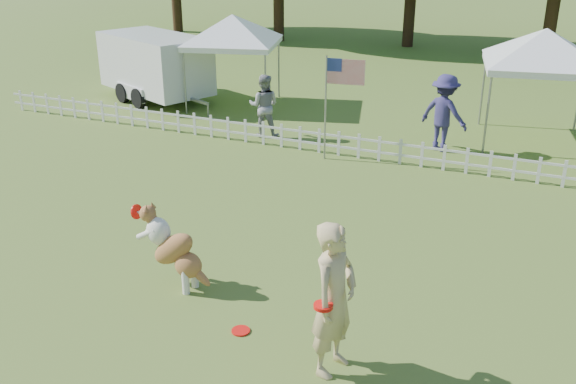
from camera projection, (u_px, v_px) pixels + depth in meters
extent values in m
plane|color=#4E6B21|center=(222.00, 310.00, 9.18)|extent=(120.00, 120.00, 0.00)
imported|color=tan|center=(334.00, 299.00, 7.60)|extent=(0.60, 0.80, 1.98)
cylinder|color=red|center=(241.00, 331.00, 8.69)|extent=(0.32, 0.32, 0.02)
imported|color=gray|center=(264.00, 106.00, 16.49)|extent=(0.93, 0.81, 1.62)
imported|color=navy|center=(444.00, 113.00, 15.39)|extent=(1.37, 1.05, 1.87)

